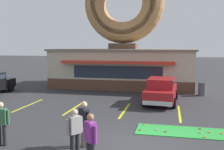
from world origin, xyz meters
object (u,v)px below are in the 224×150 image
at_px(trash_bin, 202,89).
at_px(pedestrian_blue_sweater_man, 84,122).
at_px(golf_ball, 166,129).
at_px(pedestrian_clipboard_woman, 90,138).
at_px(pedestrian_hooded_kid, 75,131).
at_px(pedestrian_leather_jacket_man, 1,122).
at_px(car_red, 161,89).

bearing_deg(trash_bin, pedestrian_blue_sweater_man, -115.41).
height_order(golf_ball, pedestrian_clipboard_woman, pedestrian_clipboard_woman).
distance_m(golf_ball, pedestrian_clipboard_woman, 4.66).
xyz_separation_m(pedestrian_blue_sweater_man, pedestrian_clipboard_woman, (0.72, -1.59, 0.01)).
bearing_deg(pedestrian_blue_sweater_man, pedestrian_hooded_kid, -91.63).
xyz_separation_m(pedestrian_hooded_kid, pedestrian_leather_jacket_man, (-2.93, 0.31, 0.02)).
bearing_deg(trash_bin, car_red, -132.39).
relative_size(pedestrian_hooded_kid, trash_bin, 1.64).
bearing_deg(car_red, pedestrian_leather_jacket_man, -122.03).
relative_size(pedestrian_leather_jacket_man, trash_bin, 1.66).
xyz_separation_m(pedestrian_clipboard_woman, trash_bin, (4.60, 12.79, -0.42)).
relative_size(pedestrian_hooded_kid, pedestrian_clipboard_woman, 0.96).
bearing_deg(car_red, golf_ball, -85.76).
bearing_deg(pedestrian_blue_sweater_man, golf_ball, 40.42).
distance_m(pedestrian_blue_sweater_man, pedestrian_clipboard_woman, 1.75).
xyz_separation_m(golf_ball, trash_bin, (2.44, 8.75, 0.45)).
height_order(pedestrian_clipboard_woman, trash_bin, pedestrian_clipboard_woman).
height_order(golf_ball, pedestrian_hooded_kid, pedestrian_hooded_kid).
bearing_deg(car_red, pedestrian_hooded_kid, -105.49).
height_order(pedestrian_leather_jacket_man, trash_bin, pedestrian_leather_jacket_man).
relative_size(pedestrian_blue_sweater_man, pedestrian_leather_jacket_man, 1.02).
bearing_deg(golf_ball, pedestrian_leather_jacket_man, -152.44).
bearing_deg(pedestrian_clipboard_woman, pedestrian_blue_sweater_man, 114.43).
bearing_deg(pedestrian_hooded_kid, pedestrian_blue_sweater_man, 88.37).
bearing_deg(pedestrian_hooded_kid, trash_bin, 66.17).
height_order(car_red, pedestrian_clipboard_woman, pedestrian_clipboard_woman).
bearing_deg(car_red, trash_bin, 47.61).
xyz_separation_m(golf_ball, pedestrian_blue_sweater_man, (-2.88, -2.45, 0.86)).
bearing_deg(pedestrian_blue_sweater_man, trash_bin, 64.59).
bearing_deg(pedestrian_hooded_kid, pedestrian_leather_jacket_man, 173.98).
relative_size(golf_ball, trash_bin, 0.04).
distance_m(golf_ball, pedestrian_blue_sweater_man, 3.88).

